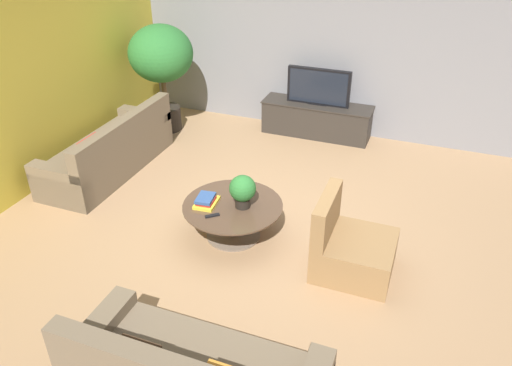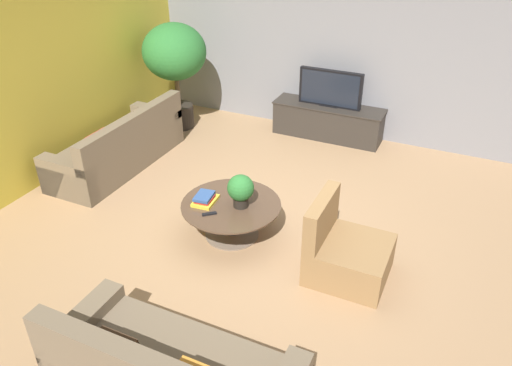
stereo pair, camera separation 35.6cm
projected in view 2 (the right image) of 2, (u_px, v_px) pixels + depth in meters
The scene contains 12 objects.
ground_plane at pixel (258, 235), 5.86m from camera, with size 24.00×24.00×0.00m, color #9E7A56.
back_wall_stone at pixel (348, 41), 7.64m from camera, with size 7.40×0.12×3.00m, color slate.
side_wall_left at pixel (37, 69), 6.44m from camera, with size 0.12×7.40×3.00m, color gold.
media_console at pixel (328, 121), 8.06m from camera, with size 1.77×0.50×0.54m.
television at pixel (330, 89), 7.78m from camera, with size 1.00×0.13×0.58m.
coffee_table at pixel (231, 213), 5.72m from camera, with size 1.14×1.14×0.43m.
couch_by_wall at pixel (120, 148), 7.20m from camera, with size 0.84×2.20×0.84m.
armchair_wicker at pixel (345, 253), 5.15m from camera, with size 0.80×0.76×0.86m.
potted_palm_tall at pixel (175, 57), 7.95m from camera, with size 1.02×1.02×1.73m.
potted_plant_tabletop at pixel (241, 189), 5.51m from camera, with size 0.30×0.30×0.39m.
book_stack at pixel (205, 199), 5.66m from camera, with size 0.25×0.33×0.10m.
remote_black at pixel (209, 214), 5.46m from camera, with size 0.04×0.16×0.02m, color black.
Camera 2 is at (1.98, -4.30, 3.51)m, focal length 35.00 mm.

